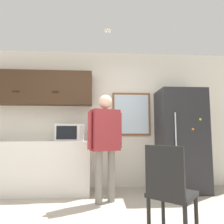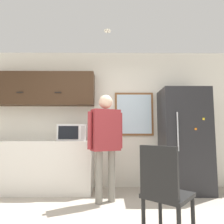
{
  "view_description": "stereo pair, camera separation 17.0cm",
  "coord_description": "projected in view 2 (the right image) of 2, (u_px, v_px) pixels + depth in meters",
  "views": [
    {
      "loc": [
        -0.01,
        -1.95,
        1.05
      ],
      "look_at": [
        0.18,
        1.12,
        1.37
      ],
      "focal_mm": 32.0,
      "sensor_mm": 36.0,
      "label": 1
    },
    {
      "loc": [
        0.16,
        -1.95,
        1.05
      ],
      "look_at": [
        0.18,
        1.12,
        1.37
      ],
      "focal_mm": 32.0,
      "sensor_mm": 36.0,
      "label": 2
    }
  ],
  "objects": [
    {
      "name": "window",
      "position": [
        134.0,
        114.0,
        4.0
      ],
      "size": [
        0.77,
        0.05,
        0.86
      ],
      "color": "brown"
    },
    {
      "name": "back_wall",
      "position": [
        103.0,
        118.0,
        4.03
      ],
      "size": [
        6.0,
        0.06,
        2.7
      ],
      "color": "silver",
      "rests_on": "ground_plane"
    },
    {
      "name": "ceiling_light",
      "position": [
        107.0,
        31.0,
        3.2
      ],
      "size": [
        0.11,
        0.11,
        0.01
      ],
      "color": "white"
    },
    {
      "name": "counter",
      "position": [
        36.0,
        166.0,
        3.6
      ],
      "size": [
        2.04,
        0.6,
        0.91
      ],
      "color": "silver",
      "rests_on": "ground_plane"
    },
    {
      "name": "chair",
      "position": [
        164.0,
        189.0,
        1.95
      ],
      "size": [
        0.59,
        0.59,
        0.93
      ],
      "rotation": [
        0.0,
        0.0,
        2.43
      ],
      "color": "black",
      "rests_on": "ground_plane"
    },
    {
      "name": "refrigerator",
      "position": [
        184.0,
        140.0,
        3.64
      ],
      "size": [
        0.82,
        0.67,
        1.85
      ],
      "color": "#232326",
      "rests_on": "ground_plane"
    },
    {
      "name": "microwave",
      "position": [
        73.0,
        133.0,
        3.63
      ],
      "size": [
        0.49,
        0.38,
        0.29
      ],
      "color": "white",
      "rests_on": "counter"
    },
    {
      "name": "person",
      "position": [
        106.0,
        136.0,
        3.13
      ],
      "size": [
        0.54,
        0.38,
        1.65
      ],
      "rotation": [
        0.0,
        0.0,
        0.42
      ],
      "color": "gray",
      "rests_on": "ground_plane"
    },
    {
      "name": "upper_cabinets",
      "position": [
        42.0,
        89.0,
        3.9
      ],
      "size": [
        2.04,
        0.32,
        0.64
      ],
      "color": "#3D2819"
    }
  ]
}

